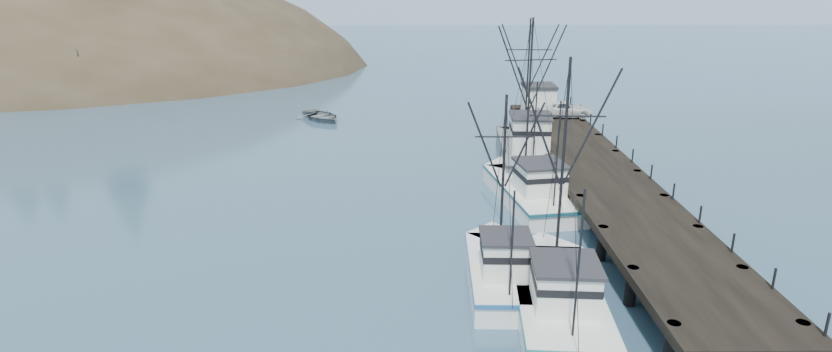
{
  "coord_description": "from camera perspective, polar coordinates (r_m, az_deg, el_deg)",
  "views": [
    {
      "loc": [
        0.88,
        -26.7,
        15.69
      ],
      "look_at": [
        1.2,
        13.38,
        2.5
      ],
      "focal_mm": 28.0,
      "sensor_mm": 36.0,
      "label": 1
    }
  ],
  "objects": [
    {
      "name": "trawler_far",
      "position": [
        45.48,
        9.97,
        -1.16
      ],
      "size": [
        5.73,
        12.66,
        12.67
      ],
      "color": "white",
      "rests_on": "ground"
    },
    {
      "name": "motorboat",
      "position": [
        69.13,
        -8.31,
        4.9
      ],
      "size": [
        6.67,
        6.95,
        1.17
      ],
      "primitive_type": "imported",
      "rotation": [
        0.0,
        0.0,
        0.66
      ],
      "color": "slate",
      "rests_on": "ground"
    },
    {
      "name": "distant_ridge_far",
      "position": [
        216.18,
        -11.7,
        13.69
      ],
      "size": [
        180.0,
        25.0,
        18.0
      ],
      "primitive_type": "cube",
      "color": "silver",
      "rests_on": "ground"
    },
    {
      "name": "trawler_mid",
      "position": [
        33.73,
        7.5,
        -8.12
      ],
      "size": [
        3.58,
        9.9,
        10.02
      ],
      "color": "white",
      "rests_on": "ground"
    },
    {
      "name": "ground",
      "position": [
        30.99,
        -2.07,
        -12.22
      ],
      "size": [
        400.0,
        400.0,
        0.0
      ],
      "primitive_type": "plane",
      "color": "#2F4D69",
      "rests_on": "ground"
    },
    {
      "name": "trawler_near",
      "position": [
        31.8,
        12.31,
        -10.13
      ],
      "size": [
        4.73,
        12.17,
        12.16
      ],
      "color": "white",
      "rests_on": "ground"
    },
    {
      "name": "work_vessel",
      "position": [
        53.41,
        9.61,
        2.24
      ],
      "size": [
        4.95,
        14.04,
        11.94
      ],
      "color": "slate",
      "rests_on": "ground"
    },
    {
      "name": "pier",
      "position": [
        46.82,
        15.84,
        0.1
      ],
      "size": [
        6.0,
        44.0,
        2.0
      ],
      "color": "black",
      "rests_on": "ground"
    },
    {
      "name": "pickup_truck",
      "position": [
        62.39,
        12.96,
        5.75
      ],
      "size": [
        5.29,
        2.67,
        1.44
      ],
      "primitive_type": "imported",
      "rotation": [
        0.0,
        0.0,
        1.51
      ],
      "color": "silver",
      "rests_on": "pier"
    },
    {
      "name": "pier_shed",
      "position": [
        63.11,
        10.72,
        6.69
      ],
      "size": [
        3.0,
        3.2,
        2.8
      ],
      "color": "silver",
      "rests_on": "pier"
    },
    {
      "name": "distant_ridge",
      "position": [
        197.54,
        2.25,
        13.65
      ],
      "size": [
        360.0,
        40.0,
        26.0
      ],
      "primitive_type": "cube",
      "color": "#9EB2C6",
      "rests_on": "ground"
    },
    {
      "name": "moored_sailboats",
      "position": [
        93.04,
        -22.49,
        7.34
      ],
      "size": [
        17.01,
        19.01,
        6.35
      ],
      "color": "white",
      "rests_on": "ground"
    }
  ]
}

